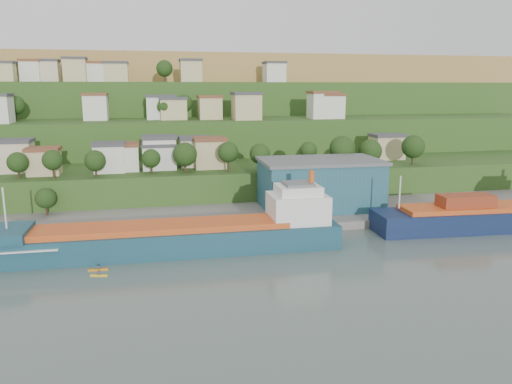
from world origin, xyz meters
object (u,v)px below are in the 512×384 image
object	(u,v)px
cargo_ship_near	(183,238)
warehouse	(320,183)
kayak_orange	(98,269)
cargo_ship_far	(512,216)

from	to	relation	value
cargo_ship_near	warehouse	xyz separation A→B (m)	(37.46, 22.65, 5.59)
cargo_ship_near	kayak_orange	size ratio (longest dim) A/B	19.14
warehouse	kayak_orange	bearing A→B (deg)	-149.07
cargo_ship_near	warehouse	bearing A→B (deg)	32.20
cargo_ship_far	cargo_ship_near	bearing A→B (deg)	-175.72
cargo_ship_far	kayak_orange	distance (m)	95.13
warehouse	kayak_orange	world-z (taller)	warehouse
cargo_ship_near	cargo_ship_far	xyz separation A→B (m)	(78.54, 1.02, -0.12)
warehouse	kayak_orange	distance (m)	62.08
kayak_orange	warehouse	bearing A→B (deg)	31.44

